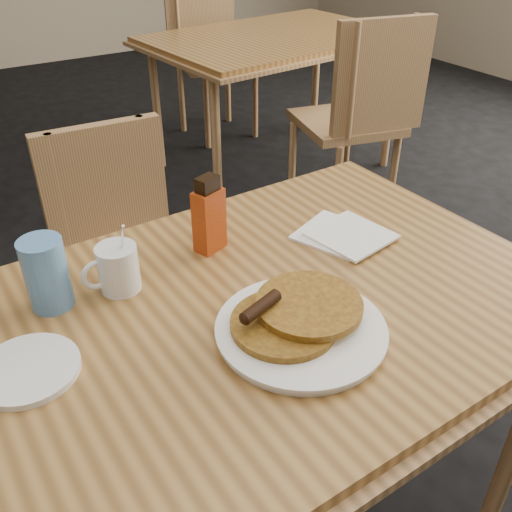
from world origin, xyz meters
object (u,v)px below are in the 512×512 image
(chair_neighbor_near, at_px, (362,105))
(pancake_plate, at_px, (299,324))
(chair_neighbor_far, at_px, (209,41))
(blue_tumbler, at_px, (46,274))
(neighbor_table, at_px, (275,42))
(coffee_mug, at_px, (117,268))
(main_table, at_px, (254,320))
(syrup_bottle, at_px, (209,217))
(chair_main_far, at_px, (121,239))

(chair_neighbor_near, relative_size, pancake_plate, 3.20)
(chair_neighbor_far, bearing_deg, blue_tumbler, -110.08)
(neighbor_table, relative_size, blue_tumbler, 10.02)
(chair_neighbor_near, relative_size, blue_tumbler, 6.90)
(blue_tumbler, bearing_deg, neighbor_table, 45.83)
(chair_neighbor_far, relative_size, pancake_plate, 3.20)
(neighbor_table, relative_size, chair_neighbor_far, 1.45)
(coffee_mug, bearing_deg, neighbor_table, 69.81)
(main_table, xyz_separation_m, chair_neighbor_far, (1.30, 2.61, -0.13))
(neighbor_table, xyz_separation_m, blue_tumbler, (-1.64, -1.69, 0.11))
(chair_neighbor_near, height_order, blue_tumbler, chair_neighbor_near)
(neighbor_table, relative_size, pancake_plate, 4.65)
(pancake_plate, distance_m, coffee_mug, 0.37)
(neighbor_table, distance_m, blue_tumbler, 2.36)
(pancake_plate, distance_m, blue_tumbler, 0.47)
(syrup_bottle, bearing_deg, coffee_mug, 169.39)
(main_table, distance_m, chair_neighbor_near, 1.74)
(chair_neighbor_near, height_order, coffee_mug, chair_neighbor_near)
(chair_main_far, height_order, pancake_plate, chair_main_far)
(chair_main_far, height_order, coffee_mug, coffee_mug)
(pancake_plate, distance_m, syrup_bottle, 0.33)
(coffee_mug, height_order, syrup_bottle, syrup_bottle)
(main_table, relative_size, syrup_bottle, 7.33)
(neighbor_table, xyz_separation_m, pancake_plate, (-1.30, -2.00, 0.06))
(neighbor_table, xyz_separation_m, coffee_mug, (-1.51, -1.71, 0.09))
(chair_main_far, relative_size, blue_tumbler, 5.97)
(chair_main_far, xyz_separation_m, blue_tumbler, (-0.32, -0.56, 0.32))
(chair_main_far, distance_m, syrup_bottle, 0.64)
(main_table, height_order, neighbor_table, same)
(blue_tumbler, bearing_deg, main_table, -31.74)
(coffee_mug, bearing_deg, blue_tumbler, -167.67)
(chair_neighbor_far, relative_size, coffee_mug, 6.50)
(coffee_mug, distance_m, syrup_bottle, 0.23)
(coffee_mug, bearing_deg, pancake_plate, -31.91)
(blue_tumbler, bearing_deg, syrup_bottle, 2.39)
(chair_neighbor_near, bearing_deg, chair_main_far, -149.86)
(chair_neighbor_far, xyz_separation_m, blue_tumbler, (-1.62, -2.41, 0.24))
(neighbor_table, bearing_deg, chair_neighbor_far, 91.34)
(chair_neighbor_near, relative_size, coffee_mug, 6.51)
(neighbor_table, relative_size, syrup_bottle, 8.24)
(neighbor_table, bearing_deg, chair_main_far, -139.60)
(chair_main_far, xyz_separation_m, coffee_mug, (-0.19, -0.58, 0.30))
(chair_main_far, xyz_separation_m, chair_neighbor_far, (1.31, 1.85, 0.08))
(chair_main_far, distance_m, blue_tumbler, 0.72)
(main_table, height_order, chair_neighbor_far, chair_neighbor_far)
(neighbor_table, distance_m, chair_neighbor_far, 0.74)
(neighbor_table, xyz_separation_m, syrup_bottle, (-1.29, -1.67, 0.12))
(neighbor_table, height_order, coffee_mug, coffee_mug)
(blue_tumbler, bearing_deg, chair_neighbor_near, 30.41)
(main_table, distance_m, pancake_plate, 0.13)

